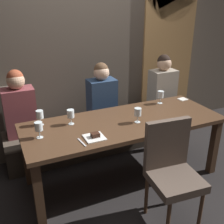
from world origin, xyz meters
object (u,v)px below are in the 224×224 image
at_px(wine_glass_center_front, 40,115).
at_px(wine_glass_near_right, 138,112).
at_px(wine_glass_end_left, 161,95).
at_px(banquette_bench, 100,135).
at_px(chair_near_side, 172,166).
at_px(diner_far_end, 163,85).
at_px(fork_on_table, 82,142).
at_px(dessert_plate, 95,136).
at_px(wine_glass_end_right, 39,127).
at_px(dining_table, 124,128).
at_px(diner_bearded, 102,94).
at_px(wine_glass_far_right, 71,114).
at_px(diner_redhead, 19,105).

bearing_deg(wine_glass_center_front, wine_glass_near_right, -20.74).
bearing_deg(wine_glass_end_left, banquette_bench, 147.91).
distance_m(chair_near_side, wine_glass_end_left, 1.18).
xyz_separation_m(diner_far_end, fork_on_table, (-1.53, -0.95, -0.09)).
bearing_deg(chair_near_side, dessert_plate, 138.72).
relative_size(wine_glass_end_right, fork_on_table, 0.96).
relative_size(dining_table, chair_near_side, 2.24).
xyz_separation_m(wine_glass_near_right, dessert_plate, (-0.55, -0.14, -0.10)).
height_order(dining_table, chair_near_side, chair_near_side).
relative_size(wine_glass_end_right, dessert_plate, 0.86).
bearing_deg(diner_bearded, wine_glass_near_right, -84.05).
xyz_separation_m(dining_table, wine_glass_center_front, (-0.85, 0.28, 0.20)).
distance_m(dining_table, dessert_plate, 0.50).
bearing_deg(diner_far_end, wine_glass_center_front, -167.44).
relative_size(wine_glass_far_right, wine_glass_near_right, 1.00).
bearing_deg(dining_table, chair_near_side, -79.81).
relative_size(diner_bearded, wine_glass_far_right, 4.78).
bearing_deg(banquette_bench, wine_glass_end_right, -142.27).
xyz_separation_m(chair_near_side, wine_glass_far_right, (-0.68, 0.88, 0.30)).
bearing_deg(diner_redhead, diner_far_end, -1.37).
height_order(diner_bearded, wine_glass_end_left, diner_bearded).
distance_m(banquette_bench, diner_redhead, 1.17).
distance_m(banquette_bench, diner_bearded, 0.59).
height_order(diner_far_end, wine_glass_end_right, diner_far_end).
relative_size(dining_table, fork_on_table, 12.94).
bearing_deg(wine_glass_end_right, dining_table, 0.36).
bearing_deg(fork_on_table, wine_glass_end_left, 17.64).
bearing_deg(diner_far_end, dessert_plate, -146.88).
distance_m(dining_table, wine_glass_near_right, 0.25).
bearing_deg(wine_glass_end_left, wine_glass_center_front, -179.60).
relative_size(diner_redhead, wine_glass_near_right, 4.88).
xyz_separation_m(wine_glass_end_right, wine_glass_near_right, (1.03, -0.09, 0.00)).
bearing_deg(fork_on_table, chair_near_side, -39.27).
bearing_deg(wine_glass_center_front, chair_near_side, -45.50).
bearing_deg(wine_glass_end_left, dessert_plate, -154.76).
height_order(diner_redhead, diner_far_end, diner_far_end).
xyz_separation_m(wine_glass_end_left, fork_on_table, (-1.24, -0.55, -0.11)).
bearing_deg(diner_bearded, dessert_plate, -116.26).
relative_size(diner_far_end, wine_glass_center_front, 4.98).
height_order(chair_near_side, diner_far_end, diner_far_end).
xyz_separation_m(diner_redhead, wine_glass_far_right, (0.46, -0.56, 0.03)).
height_order(diner_redhead, fork_on_table, diner_redhead).
bearing_deg(dining_table, diner_redhead, 144.19).
bearing_deg(wine_glass_end_right, wine_glass_end_left, 10.50).
relative_size(wine_glass_far_right, fork_on_table, 0.96).
bearing_deg(fork_on_table, wine_glass_end_right, 135.76).
distance_m(wine_glass_near_right, fork_on_table, 0.72).
bearing_deg(dessert_plate, wine_glass_center_front, 129.69).
bearing_deg(wine_glass_far_right, wine_glass_near_right, -20.86).
bearing_deg(dessert_plate, diner_far_end, 33.12).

